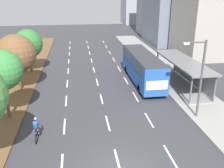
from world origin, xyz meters
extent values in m
plane|color=#38383D|center=(0.00, 0.00, 0.00)|extent=(140.00, 140.00, 0.00)
cube|color=brown|center=(-8.30, 20.00, 0.06)|extent=(2.60, 52.00, 0.12)
cube|color=gray|center=(9.25, 20.00, 0.07)|extent=(4.50, 52.00, 0.15)
cube|color=white|center=(-3.50, 0.71, 0.00)|extent=(0.14, 2.52, 0.01)
cube|color=white|center=(-3.50, 5.65, 0.00)|extent=(0.14, 2.52, 0.01)
cube|color=white|center=(-3.50, 10.60, 0.00)|extent=(0.14, 2.52, 0.01)
cube|color=white|center=(-3.50, 15.55, 0.00)|extent=(0.14, 2.52, 0.01)
cube|color=white|center=(-3.50, 20.50, 0.00)|extent=(0.14, 2.52, 0.01)
cube|color=white|center=(-3.50, 25.44, 0.00)|extent=(0.14, 2.52, 0.01)
cube|color=white|center=(-3.50, 30.39, 0.00)|extent=(0.14, 2.52, 0.01)
cube|color=white|center=(-3.50, 35.34, 0.00)|extent=(0.14, 2.52, 0.01)
cube|color=white|center=(-3.50, 40.29, 0.00)|extent=(0.14, 2.52, 0.01)
cube|color=white|center=(0.00, 0.71, 0.00)|extent=(0.14, 2.52, 0.01)
cube|color=white|center=(0.00, 5.65, 0.00)|extent=(0.14, 2.52, 0.01)
cube|color=white|center=(0.00, 10.60, 0.00)|extent=(0.14, 2.52, 0.01)
cube|color=white|center=(0.00, 15.55, 0.00)|extent=(0.14, 2.52, 0.01)
cube|color=white|center=(0.00, 20.50, 0.00)|extent=(0.14, 2.52, 0.01)
cube|color=white|center=(0.00, 25.44, 0.00)|extent=(0.14, 2.52, 0.01)
cube|color=white|center=(0.00, 30.39, 0.00)|extent=(0.14, 2.52, 0.01)
cube|color=white|center=(0.00, 35.34, 0.00)|extent=(0.14, 2.52, 0.01)
cube|color=white|center=(0.00, 40.29, 0.00)|extent=(0.14, 2.52, 0.01)
cube|color=white|center=(3.50, 0.71, 0.00)|extent=(0.14, 2.52, 0.01)
cube|color=white|center=(3.50, 5.65, 0.00)|extent=(0.14, 2.52, 0.01)
cube|color=white|center=(3.50, 10.60, 0.00)|extent=(0.14, 2.52, 0.01)
cube|color=white|center=(3.50, 15.55, 0.00)|extent=(0.14, 2.52, 0.01)
cube|color=white|center=(3.50, 20.50, 0.00)|extent=(0.14, 2.52, 0.01)
cube|color=white|center=(3.50, 25.44, 0.00)|extent=(0.14, 2.52, 0.01)
cube|color=white|center=(3.50, 30.39, 0.00)|extent=(0.14, 2.52, 0.01)
cube|color=white|center=(3.50, 35.34, 0.00)|extent=(0.14, 2.52, 0.01)
cube|color=white|center=(3.50, 40.29, 0.00)|extent=(0.14, 2.52, 0.01)
cube|color=gray|center=(9.25, 12.87, 0.20)|extent=(2.60, 10.48, 0.10)
cylinder|color=#56565B|center=(8.07, 7.88, 1.55)|extent=(0.16, 0.16, 2.60)
cylinder|color=#56565B|center=(8.07, 17.86, 1.55)|extent=(0.16, 0.16, 2.60)
cylinder|color=#56565B|center=(10.43, 7.88, 1.55)|extent=(0.16, 0.16, 2.60)
cylinder|color=#56565B|center=(10.43, 17.86, 1.55)|extent=(0.16, 0.16, 2.60)
cube|color=gray|center=(10.49, 12.87, 1.55)|extent=(0.10, 9.95, 2.34)
cube|color=slate|center=(9.25, 12.87, 2.93)|extent=(2.90, 10.88, 0.16)
cube|color=#2356B2|center=(5.25, 14.90, 1.85)|extent=(2.50, 11.20, 2.80)
cube|color=#2D3D4C|center=(5.25, 14.90, 2.70)|extent=(2.54, 10.30, 0.90)
cube|color=#333338|center=(5.25, 14.90, 3.31)|extent=(2.45, 10.98, 0.12)
cube|color=#2D3D4C|center=(5.25, 20.52, 2.20)|extent=(2.25, 0.06, 1.54)
cube|color=white|center=(5.25, 9.28, 1.65)|extent=(2.12, 0.04, 0.90)
cylinder|color=black|center=(4.15, 18.37, 0.50)|extent=(0.30, 1.00, 1.00)
cylinder|color=black|center=(6.35, 18.37, 0.50)|extent=(0.30, 1.00, 1.00)
cylinder|color=black|center=(4.15, 11.42, 0.50)|extent=(0.30, 1.00, 1.00)
cylinder|color=black|center=(6.35, 11.42, 0.50)|extent=(0.30, 1.00, 1.00)
torus|color=black|center=(-5.39, 4.61, 0.36)|extent=(0.06, 0.72, 0.72)
torus|color=black|center=(-5.39, 3.51, 0.36)|extent=(0.06, 0.72, 0.72)
cylinder|color=#234C99|center=(-5.39, 4.06, 0.64)|extent=(0.05, 0.94, 0.05)
cylinder|color=#234C99|center=(-5.39, 3.96, 0.46)|extent=(0.05, 0.57, 0.42)
cylinder|color=#234C99|center=(-5.39, 3.86, 0.66)|extent=(0.04, 0.04, 0.40)
cube|color=black|center=(-5.39, 3.86, 0.86)|extent=(0.12, 0.24, 0.06)
cylinder|color=black|center=(-5.39, 4.56, 0.91)|extent=(0.46, 0.04, 0.04)
cube|color=#234CA8|center=(-5.39, 4.04, 1.19)|extent=(0.30, 0.36, 0.59)
cube|color=#23669E|center=(-5.39, 3.88, 1.21)|extent=(0.26, 0.26, 0.42)
sphere|color=beige|center=(-5.39, 4.16, 1.61)|extent=(0.20, 0.20, 0.20)
cylinder|color=#4C4C56|center=(-5.51, 4.01, 0.79)|extent=(0.12, 0.42, 0.25)
cylinder|color=#4C4C56|center=(-5.51, 4.18, 0.53)|extent=(0.10, 0.17, 0.41)
cylinder|color=#4C4C56|center=(-5.27, 4.01, 0.79)|extent=(0.12, 0.42, 0.25)
cylinder|color=#4C4C56|center=(-5.27, 4.18, 0.53)|extent=(0.10, 0.17, 0.41)
cylinder|color=#234CA8|center=(-5.56, 4.26, 1.24)|extent=(0.09, 0.47, 0.28)
cylinder|color=#234CA8|center=(-5.22, 4.26, 1.24)|extent=(0.09, 0.47, 0.28)
cylinder|color=brown|center=(-8.16, 7.65, 1.59)|extent=(0.28, 0.28, 2.95)
sphere|color=#38843D|center=(-8.16, 7.65, 4.30)|extent=(3.28, 3.28, 3.28)
cylinder|color=brown|center=(-8.46, 14.19, 1.31)|extent=(0.28, 0.28, 2.37)
sphere|color=brown|center=(-8.46, 14.19, 4.03)|extent=(4.10, 4.10, 4.10)
cylinder|color=brown|center=(-8.36, 20.72, 1.27)|extent=(0.28, 0.28, 2.29)
sphere|color=#2D7533|center=(-8.36, 20.72, 3.80)|extent=(3.70, 3.70, 3.70)
cylinder|color=#4C4C51|center=(7.60, 5.48, 3.40)|extent=(0.18, 0.18, 6.50)
cylinder|color=#4C4C51|center=(6.80, 5.48, 6.50)|extent=(1.60, 0.12, 0.12)
cube|color=silver|center=(6.00, 5.48, 6.43)|extent=(0.44, 0.24, 0.16)
cube|color=#A39E93|center=(19.50, 26.17, 7.03)|extent=(10.02, 9.95, 14.07)
cube|color=slate|center=(18.50, 37.66, 8.40)|extent=(11.75, 11.86, 16.81)
camera|label=1|loc=(-2.24, -12.25, 10.17)|focal=40.03mm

